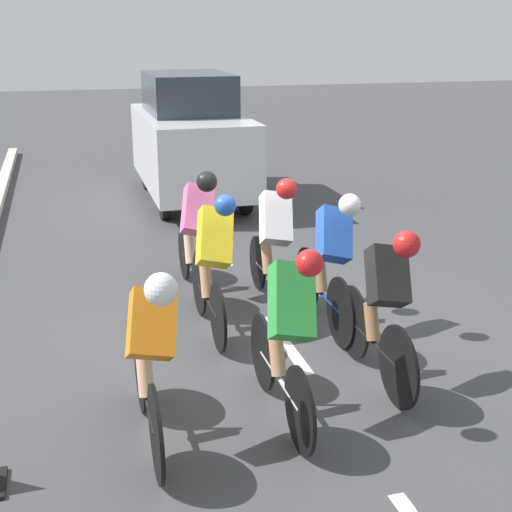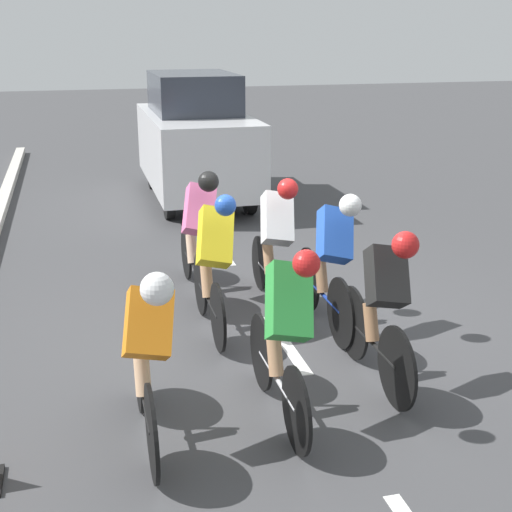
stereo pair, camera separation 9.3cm
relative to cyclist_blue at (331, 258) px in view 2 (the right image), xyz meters
name	(u,v)px [view 2 (the right image)]	position (x,y,z in m)	size (l,w,h in m)	color
ground_plane	(274,326)	(0.55, -0.21, -0.78)	(60.00, 60.00, 0.00)	#424244
lane_stripe_mid	(286,343)	(0.55, 0.25, -0.78)	(0.12, 1.40, 0.01)	white
lane_stripe_far	(221,250)	(0.55, -2.95, -0.78)	(0.12, 1.40, 0.01)	white
cyclist_blue	(331,258)	(0.00, 0.00, 0.00)	(0.44, 1.72, 1.50)	black
cyclist_green	(285,331)	(0.97, 1.63, 0.01)	(0.43, 1.69, 1.51)	black
cyclist_pink	(198,229)	(1.14, -1.34, 0.03)	(0.46, 1.72, 1.52)	black
cyclist_black	(382,303)	(-0.01, 1.24, -0.01)	(0.40, 1.67, 1.47)	black
cyclist_yellow	(213,260)	(1.18, -0.20, 0.01)	(0.44, 1.65, 1.52)	black
cyclist_orange	(148,353)	(2.05, 1.72, -0.01)	(0.42, 1.69, 1.46)	black
cyclist_white	(276,238)	(0.37, -0.79, 0.02)	(0.41, 1.61, 1.51)	black
support_car	(196,139)	(0.34, -6.10, 0.33)	(1.70, 3.83, 2.24)	black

